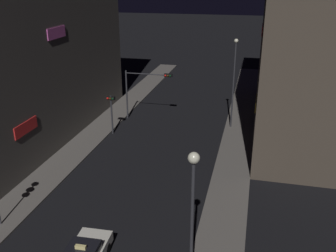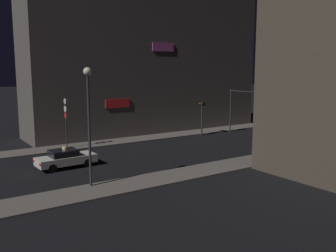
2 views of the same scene
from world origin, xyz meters
name	(u,v)px [view 1 (image 1 of 2)]	position (x,y,z in m)	size (l,w,h in m)	color
sidewalk_left	(100,128)	(-6.77, 27.53, 0.07)	(2.84, 59.07, 0.13)	#5B5651
sidewalk_right	(237,141)	(6.77, 27.53, 0.07)	(2.84, 59.07, 0.13)	#5B5651
building_facade_left	(19,21)	(-11.46, 23.50, 10.80)	(6.62, 28.96, 21.61)	#514C47
building_facade_right	(329,22)	(13.96, 32.74, 10.35)	(11.62, 23.83, 20.70)	#473D33
traffic_light_overhead	(144,85)	(-3.18, 31.12, 3.82)	(4.96, 0.42, 5.22)	#2D2D33
traffic_light_left_kerb	(111,107)	(-5.10, 26.73, 2.76)	(0.80, 0.42, 3.86)	#2D2D33
street_lamp_near_block	(193,202)	(5.78, 8.92, 5.17)	(0.51, 0.51, 7.43)	#2D2D33
street_lamp_far_block	(234,77)	(5.90, 30.86, 5.24)	(0.39, 0.39, 8.74)	#2D2D33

